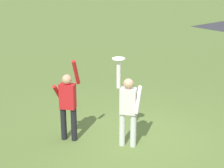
{
  "coord_description": "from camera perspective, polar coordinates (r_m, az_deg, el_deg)",
  "views": [
    {
      "loc": [
        5.65,
        -5.28,
        4.02
      ],
      "look_at": [
        -0.36,
        -0.41,
        1.38
      ],
      "focal_mm": 56.1,
      "sensor_mm": 36.0,
      "label": 1
    }
  ],
  "objects": [
    {
      "name": "ground_plane",
      "position": [
        8.71,
        3.64,
        -8.68
      ],
      "size": [
        120.0,
        120.0,
        0.0
      ],
      "primitive_type": "plane",
      "color": "olive"
    },
    {
      "name": "person_catcher",
      "position": [
        7.92,
        2.64,
        -3.74
      ],
      "size": [
        0.57,
        0.55,
        2.08
      ],
      "rotation": [
        0.0,
        0.0,
        -2.47
      ],
      "color": "silver",
      "rests_on": "ground_plane"
    },
    {
      "name": "person_defender",
      "position": [
        8.26,
        -7.21,
        -2.91
      ],
      "size": [
        0.65,
        0.64,
        2.05
      ],
      "rotation": [
        0.0,
        0.0,
        0.68
      ],
      "color": "black",
      "rests_on": "ground_plane"
    },
    {
      "name": "frisbee_disc",
      "position": [
        7.61,
        1.08,
        4.15
      ],
      "size": [
        0.28,
        0.28,
        0.02
      ],
      "primitive_type": "cylinder",
      "color": "white",
      "rests_on": "person_catcher"
    }
  ]
}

